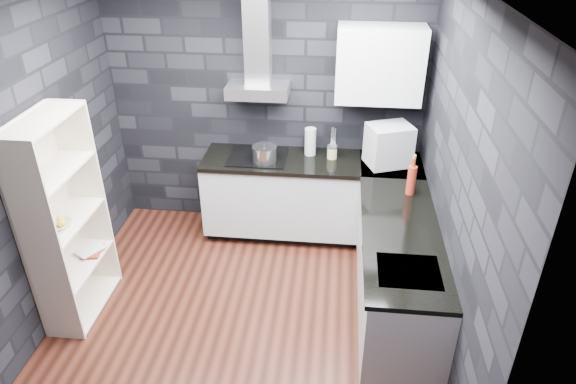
% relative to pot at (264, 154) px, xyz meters
% --- Properties ---
extents(ground, '(3.20, 3.20, 0.00)m').
position_rel_pot_xyz_m(ground, '(-0.04, -1.20, -0.98)').
color(ground, '#451D14').
extents(wall_back, '(3.20, 0.05, 2.70)m').
position_rel_pot_xyz_m(wall_back, '(-0.04, 0.42, 0.37)').
color(wall_back, black).
rests_on(wall_back, ground).
extents(wall_front, '(3.20, 0.05, 2.70)m').
position_rel_pot_xyz_m(wall_front, '(-0.04, -2.83, 0.37)').
color(wall_front, black).
rests_on(wall_front, ground).
extents(wall_left, '(0.05, 3.20, 2.70)m').
position_rel_pot_xyz_m(wall_left, '(-1.66, -1.20, 0.37)').
color(wall_left, black).
rests_on(wall_left, ground).
extents(wall_right, '(0.05, 3.20, 2.70)m').
position_rel_pot_xyz_m(wall_right, '(1.59, -1.20, 0.37)').
color(wall_right, black).
rests_on(wall_right, ground).
extents(toekick_back, '(2.18, 0.50, 0.10)m').
position_rel_pot_xyz_m(toekick_back, '(0.46, 0.14, -0.93)').
color(toekick_back, black).
rests_on(toekick_back, ground).
extents(toekick_right, '(0.50, 1.78, 0.10)m').
position_rel_pot_xyz_m(toekick_right, '(1.30, -1.10, -0.93)').
color(toekick_right, black).
rests_on(toekick_right, ground).
extents(counter_back_cab, '(2.20, 0.60, 0.76)m').
position_rel_pot_xyz_m(counter_back_cab, '(0.46, 0.10, -0.50)').
color(counter_back_cab, '#B7B8BC').
rests_on(counter_back_cab, ground).
extents(counter_right_cab, '(0.60, 1.80, 0.76)m').
position_rel_pot_xyz_m(counter_right_cab, '(1.26, -1.10, -0.50)').
color(counter_right_cab, '#B7B8BC').
rests_on(counter_right_cab, ground).
extents(counter_back_top, '(2.20, 0.62, 0.04)m').
position_rel_pot_xyz_m(counter_back_top, '(0.46, 0.09, -0.10)').
color(counter_back_top, black).
rests_on(counter_back_top, counter_back_cab).
extents(counter_right_top, '(0.62, 1.80, 0.04)m').
position_rel_pot_xyz_m(counter_right_top, '(1.25, -1.10, -0.10)').
color(counter_right_top, black).
rests_on(counter_right_top, counter_right_cab).
extents(counter_corner_top, '(0.62, 0.62, 0.04)m').
position_rel_pot_xyz_m(counter_corner_top, '(1.26, 0.10, -0.10)').
color(counter_corner_top, black).
rests_on(counter_corner_top, counter_right_cab).
extents(hood_body, '(0.60, 0.34, 0.12)m').
position_rel_pot_xyz_m(hood_body, '(-0.09, 0.23, 0.58)').
color(hood_body, silver).
rests_on(hood_body, wall_back).
extents(hood_chimney, '(0.24, 0.20, 0.90)m').
position_rel_pot_xyz_m(hood_chimney, '(-0.09, 0.30, 1.09)').
color(hood_chimney, silver).
rests_on(hood_chimney, hood_body).
extents(upper_cabinet, '(0.80, 0.35, 0.70)m').
position_rel_pot_xyz_m(upper_cabinet, '(1.06, 0.22, 0.87)').
color(upper_cabinet, silver).
rests_on(upper_cabinet, wall_back).
extents(cooktop, '(0.58, 0.50, 0.01)m').
position_rel_pot_xyz_m(cooktop, '(-0.09, 0.10, -0.08)').
color(cooktop, black).
rests_on(cooktop, counter_back_top).
extents(sink_rim, '(0.44, 0.40, 0.01)m').
position_rel_pot_xyz_m(sink_rim, '(1.26, -1.60, -0.09)').
color(sink_rim, silver).
rests_on(sink_rim, counter_right_top).
extents(pot, '(0.29, 0.29, 0.14)m').
position_rel_pot_xyz_m(pot, '(0.00, 0.00, 0.00)').
color(pot, silver).
rests_on(pot, cooktop).
extents(glass_vase, '(0.12, 0.12, 0.28)m').
position_rel_pot_xyz_m(glass_vase, '(0.44, 0.22, 0.06)').
color(glass_vase, '#B5BEC2').
rests_on(glass_vase, counter_back_top).
extents(storage_jar, '(0.12, 0.12, 0.12)m').
position_rel_pot_xyz_m(storage_jar, '(0.66, 0.15, -0.02)').
color(storage_jar, tan).
rests_on(storage_jar, counter_back_top).
extents(utensil_crock, '(0.11, 0.11, 0.13)m').
position_rel_pot_xyz_m(utensil_crock, '(0.67, 0.19, -0.02)').
color(utensil_crock, silver).
rests_on(utensil_crock, counter_back_top).
extents(appliance_garage, '(0.48, 0.43, 0.40)m').
position_rel_pot_xyz_m(appliance_garage, '(1.20, 0.03, 0.14)').
color(appliance_garage, '#AEB0B6').
rests_on(appliance_garage, counter_back_top).
extents(red_bottle, '(0.09, 0.09, 0.27)m').
position_rel_pot_xyz_m(red_bottle, '(1.38, -0.49, 0.05)').
color(red_bottle, '#A22C18').
rests_on(red_bottle, counter_right_top).
extents(bookshelf, '(0.60, 0.87, 1.80)m').
position_rel_pot_xyz_m(bookshelf, '(-1.46, -1.25, -0.08)').
color(bookshelf, beige).
rests_on(bookshelf, ground).
extents(fruit_bowl, '(0.22, 0.22, 0.05)m').
position_rel_pot_xyz_m(fruit_bowl, '(-1.46, -1.35, -0.04)').
color(fruit_bowl, silver).
rests_on(fruit_bowl, bookshelf).
extents(book_red, '(0.16, 0.04, 0.21)m').
position_rel_pot_xyz_m(book_red, '(-1.47, -1.09, -0.41)').
color(book_red, maroon).
rests_on(book_red, bookshelf).
extents(book_second, '(0.15, 0.11, 0.23)m').
position_rel_pot_xyz_m(book_second, '(-1.48, -1.03, -0.39)').
color(book_second, '#B2B2B2').
rests_on(book_second, bookshelf).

